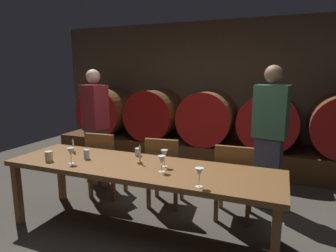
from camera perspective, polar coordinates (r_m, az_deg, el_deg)
ground_plane at (r=3.19m, az=-3.98°, el=-20.53°), size 8.39×8.39×0.00m
back_wall at (r=5.60m, az=9.40°, el=6.75°), size 6.46×0.24×2.57m
barrel_shelf at (r=5.26m, az=7.74°, el=-5.41°), size 5.81×0.90×0.41m
wine_barrel_far_left at (r=5.95m, az=-11.75°, el=2.82°), size 0.92×0.83×0.92m
wine_barrel_left at (r=5.45m, az=-2.59°, el=2.33°), size 0.92×0.83×0.92m
wine_barrel_center at (r=5.12m, az=7.84°, el=1.71°), size 0.92×0.83×0.92m
wine_barrel_right at (r=4.98m, az=19.15°, el=0.96°), size 0.92×0.83×0.92m
dining_table at (r=2.97m, az=-5.70°, el=-8.92°), size 2.80×0.79×0.72m
chair_left at (r=3.92m, az=-12.39°, el=-6.83°), size 0.42×0.42×0.88m
chair_center at (r=3.56m, az=-0.78°, el=-8.40°), size 0.44×0.44×0.88m
chair_right at (r=3.32m, az=12.88°, el=-10.07°), size 0.41×0.41×0.88m
guest_left at (r=4.34m, az=-14.14°, el=-0.12°), size 0.44×0.36×1.69m
guest_right at (r=3.66m, az=19.42°, el=-1.95°), size 0.42×0.31×1.73m
candle_left at (r=3.54m, az=-18.18°, el=-4.31°), size 0.05×0.05×0.18m
candle_right at (r=2.98m, az=-5.57°, el=-6.36°), size 0.05×0.05×0.21m
wine_glass_far_left at (r=3.11m, az=-18.66°, el=-4.95°), size 0.07×0.07×0.17m
wine_glass_center_left at (r=2.86m, az=-0.73°, el=-5.66°), size 0.07×0.07×0.17m
wine_glass_center_right at (r=2.72m, az=-1.26°, el=-6.85°), size 0.07×0.07×0.16m
wine_glass_far_right at (r=2.39m, az=6.18°, el=-9.16°), size 0.07×0.07×0.16m
cup_left at (r=3.30m, az=-22.47°, el=-5.55°), size 0.08×0.08×0.11m
cup_center at (r=3.26m, az=-15.79°, el=-5.38°), size 0.06×0.06×0.10m
cup_right at (r=3.27m, az=-6.00°, el=-5.12°), size 0.06×0.06×0.09m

